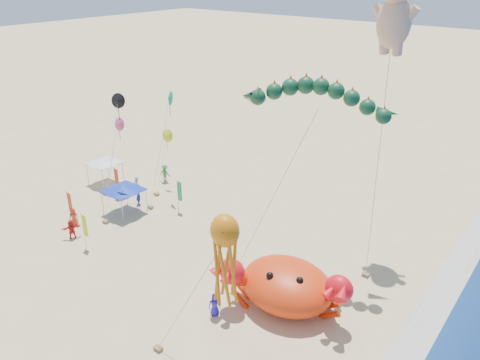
# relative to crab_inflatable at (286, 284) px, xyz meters

# --- Properties ---
(ground) EXTENTS (320.00, 320.00, 0.00)m
(ground) POSITION_rel_crab_inflatable_xyz_m (-3.96, 0.77, -1.65)
(ground) COLOR #D1B784
(ground) RESTS_ON ground
(foam_strip) EXTENTS (320.00, 320.00, 0.00)m
(foam_strip) POSITION_rel_crab_inflatable_xyz_m (8.04, 0.77, -1.65)
(foam_strip) COLOR silver
(foam_strip) RESTS_ON ground
(crab_inflatable) EXTENTS (8.57, 7.27, 3.75)m
(crab_inflatable) POSITION_rel_crab_inflatable_xyz_m (0.00, 0.00, 0.00)
(crab_inflatable) COLOR red
(crab_inflatable) RESTS_ON ground
(dragon_kite) EXTENTS (9.93, 6.31, 13.73)m
(dragon_kite) POSITION_rel_crab_inflatable_xyz_m (-1.37, 5.04, 10.97)
(dragon_kite) COLOR #103B20
(dragon_kite) RESTS_ON ground
(cherub_kite) EXTENTS (3.60, 5.94, 20.20)m
(cherub_kite) POSITION_rel_crab_inflatable_xyz_m (0.80, 10.97, 16.09)
(cherub_kite) COLOR #DFA988
(cherub_kite) RESTS_ON ground
(octopus_kite) EXTENTS (4.64, 2.88, 9.51)m
(octopus_kite) POSITION_rel_crab_inflatable_xyz_m (-0.08, -6.06, 5.62)
(octopus_kite) COLOR orange
(octopus_kite) RESTS_ON ground
(canopy_blue) EXTENTS (3.33, 3.33, 2.71)m
(canopy_blue) POSITION_rel_crab_inflatable_xyz_m (-18.53, 1.80, 0.79)
(canopy_blue) COLOR gray
(canopy_blue) RESTS_ON ground
(canopy_white) EXTENTS (3.05, 3.05, 2.71)m
(canopy_white) POSITION_rel_crab_inflatable_xyz_m (-25.08, 4.67, 0.79)
(canopy_white) COLOR gray
(canopy_white) RESTS_ON ground
(feather_flags) EXTENTS (7.37, 9.00, 3.20)m
(feather_flags) POSITION_rel_crab_inflatable_xyz_m (-18.18, 0.46, 0.36)
(feather_flags) COLOR gray
(feather_flags) RESTS_ON ground
(beachgoers) EXTENTS (24.64, 13.79, 1.89)m
(beachgoers) POSITION_rel_crab_inflatable_xyz_m (-15.79, 1.95, -0.79)
(beachgoers) COLOR white
(beachgoers) RESTS_ON ground
(small_kites) EXTENTS (6.95, 9.12, 10.85)m
(small_kites) POSITION_rel_crab_inflatable_xyz_m (-19.77, 5.65, 5.49)
(small_kites) COLOR #D7E719
(small_kites) RESTS_ON ground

